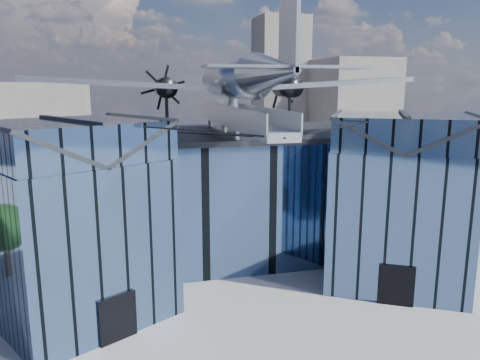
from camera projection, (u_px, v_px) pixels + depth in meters
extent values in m
plane|color=gray|center=(247.00, 289.00, 31.85)|extent=(120.00, 120.00, 0.00)
cube|color=#486593|center=(220.00, 192.00, 39.44)|extent=(28.00, 14.00, 9.50)
cube|color=#222429|center=(219.00, 134.00, 38.44)|extent=(28.00, 14.00, 0.40)
cube|color=#486593|center=(79.00, 240.00, 27.43)|extent=(11.79, 11.43, 9.50)
cube|color=#486593|center=(72.00, 140.00, 26.25)|extent=(11.56, 11.20, 2.20)
cube|color=#222429|center=(31.00, 144.00, 24.71)|extent=(7.98, 9.23, 2.40)
cube|color=#222429|center=(108.00, 137.00, 27.78)|extent=(7.98, 9.23, 2.40)
cube|color=#222429|center=(70.00, 120.00, 26.01)|extent=(4.30, 7.10, 0.18)
cube|color=black|center=(118.00, 318.00, 25.27)|extent=(2.03, 1.32, 2.60)
cube|color=black|center=(145.00, 224.00, 30.49)|extent=(0.34, 0.34, 9.50)
cube|color=#486593|center=(397.00, 216.00, 32.45)|extent=(11.79, 11.43, 9.50)
cube|color=#486593|center=(403.00, 131.00, 31.27)|extent=(11.56, 11.20, 2.20)
cube|color=#222429|center=(368.00, 130.00, 31.87)|extent=(7.98, 9.23, 2.40)
cube|color=#222429|center=(439.00, 132.00, 30.67)|extent=(7.98, 9.23, 2.40)
cube|color=#222429|center=(404.00, 114.00, 31.04)|extent=(4.30, 7.10, 0.18)
cube|color=black|center=(396.00, 286.00, 29.33)|extent=(2.03, 1.32, 2.60)
cube|color=black|center=(331.00, 211.00, 33.65)|extent=(0.34, 0.34, 9.50)
cube|color=#9FA4AD|center=(235.00, 122.00, 32.93)|extent=(1.80, 21.00, 0.50)
cube|color=#9FA4AD|center=(222.00, 113.00, 32.59)|extent=(0.08, 21.00, 1.10)
cube|color=#9FA4AD|center=(247.00, 112.00, 33.02)|extent=(0.08, 21.00, 1.10)
cylinder|color=#9FA4AD|center=(210.00, 121.00, 42.09)|extent=(0.44, 0.44, 1.35)
cylinder|color=#9FA4AD|center=(224.00, 127.00, 36.39)|extent=(0.44, 0.44, 1.35)
cylinder|color=#9FA4AD|center=(237.00, 132.00, 32.59)|extent=(0.44, 0.44, 1.35)
cylinder|color=#9FA4AD|center=(233.00, 108.00, 33.22)|extent=(0.70, 0.70, 1.40)
cylinder|color=black|center=(171.00, 129.00, 24.49)|extent=(10.55, 6.08, 0.69)
cylinder|color=black|center=(353.00, 125.00, 27.00)|extent=(10.55, 6.08, 0.69)
cylinder|color=black|center=(197.00, 133.00, 30.43)|extent=(6.09, 17.04, 1.19)
cylinder|color=black|center=(284.00, 131.00, 31.86)|extent=(6.09, 17.04, 1.19)
cylinder|color=#9FA4AB|center=(233.00, 80.00, 32.82)|extent=(2.50, 11.00, 2.50)
sphere|color=#9FA4AB|center=(218.00, 80.00, 38.05)|extent=(2.50, 2.50, 2.50)
cube|color=black|center=(220.00, 71.00, 36.96)|extent=(1.60, 1.40, 0.50)
cone|color=#9FA4AB|center=(273.00, 72.00, 24.21)|extent=(2.50, 7.00, 2.50)
cube|color=#9FA4AB|center=(289.00, 36.00, 21.71)|extent=(0.18, 2.40, 3.40)
cube|color=#9FA4AB|center=(287.00, 67.00, 22.08)|extent=(8.00, 1.80, 0.14)
cube|color=#9FA4AB|center=(131.00, 84.00, 32.16)|extent=(14.00, 3.20, 1.08)
cylinder|color=black|center=(165.00, 88.00, 33.35)|extent=(1.44, 3.20, 1.44)
cone|color=black|center=(163.00, 87.00, 35.06)|extent=(0.70, 0.70, 0.70)
cube|color=black|center=(163.00, 87.00, 35.20)|extent=(1.05, 0.06, 3.33)
cube|color=black|center=(163.00, 87.00, 35.20)|extent=(2.53, 0.06, 2.53)
cube|color=black|center=(163.00, 87.00, 35.20)|extent=(3.33, 0.06, 1.05)
cylinder|color=black|center=(167.00, 105.00, 33.03)|extent=(0.24, 0.24, 1.75)
cube|color=#9FA4AB|center=(320.00, 84.00, 35.51)|extent=(14.00, 3.20, 1.08)
cylinder|color=black|center=(287.00, 87.00, 35.55)|extent=(1.44, 3.20, 1.44)
cone|color=black|center=(279.00, 87.00, 37.26)|extent=(0.70, 0.70, 0.70)
cube|color=black|center=(279.00, 87.00, 37.41)|extent=(1.05, 0.06, 3.33)
cube|color=black|center=(279.00, 87.00, 37.41)|extent=(2.53, 0.06, 2.53)
cube|color=black|center=(279.00, 87.00, 37.41)|extent=(3.33, 0.06, 1.05)
cylinder|color=black|center=(289.00, 104.00, 35.23)|extent=(0.24, 0.24, 1.75)
cube|color=slate|center=(351.00, 111.00, 83.28)|extent=(12.00, 14.00, 18.00)
cube|color=slate|center=(46.00, 125.00, 77.89)|extent=(14.00, 10.00, 14.00)
cube|color=slate|center=(280.00, 88.00, 89.58)|extent=(9.00, 9.00, 26.00)
cylinder|color=#342415|center=(448.00, 201.00, 50.99)|extent=(0.34, 0.34, 2.33)
sphere|color=#234718|center=(450.00, 183.00, 50.57)|extent=(3.25, 3.25, 3.04)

